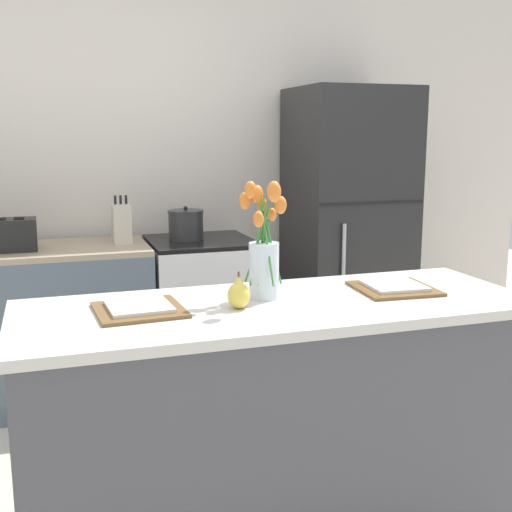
% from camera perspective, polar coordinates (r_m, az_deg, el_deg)
% --- Properties ---
extents(back_wall, '(5.20, 0.08, 2.70)m').
position_cam_1_polar(back_wall, '(4.10, -7.72, 8.76)').
color(back_wall, silver).
rests_on(back_wall, ground_plane).
extents(kitchen_island, '(1.80, 0.66, 0.91)m').
position_cam_1_polar(kitchen_island, '(2.40, 1.92, -14.74)').
color(kitchen_island, '#4C4C51').
rests_on(kitchen_island, ground_plane).
extents(stove_range, '(0.60, 0.61, 0.88)m').
position_cam_1_polar(stove_range, '(3.87, -4.83, -4.97)').
color(stove_range, silver).
rests_on(stove_range, ground_plane).
extents(refrigerator, '(0.68, 0.67, 1.77)m').
position_cam_1_polar(refrigerator, '(4.09, 8.12, 2.18)').
color(refrigerator, black).
rests_on(refrigerator, ground_plane).
extents(flower_vase, '(0.15, 0.17, 0.42)m').
position_cam_1_polar(flower_vase, '(2.26, 0.70, 0.40)').
color(flower_vase, silver).
rests_on(flower_vase, kitchen_island).
extents(pear_figurine, '(0.08, 0.08, 0.13)m').
position_cam_1_polar(pear_figurine, '(2.16, -1.54, -3.39)').
color(pear_figurine, '#E5CC4C').
rests_on(pear_figurine, kitchen_island).
extents(plate_setting_left, '(0.30, 0.30, 0.02)m').
position_cam_1_polar(plate_setting_left, '(2.16, -10.34, -4.63)').
color(plate_setting_left, brown).
rests_on(plate_setting_left, kitchen_island).
extents(plate_setting_right, '(0.30, 0.30, 0.02)m').
position_cam_1_polar(plate_setting_right, '(2.47, 12.18, -2.75)').
color(plate_setting_right, brown).
rests_on(plate_setting_right, kitchen_island).
extents(toaster, '(0.28, 0.18, 0.17)m').
position_cam_1_polar(toaster, '(3.62, -20.95, 1.77)').
color(toaster, black).
rests_on(toaster, back_counter).
extents(cooking_pot, '(0.21, 0.21, 0.20)m').
position_cam_1_polar(cooking_pot, '(3.78, -6.25, 2.79)').
color(cooking_pot, '#2D2D2D').
rests_on(cooking_pot, stove_range).
extents(knife_block, '(0.10, 0.14, 0.27)m').
position_cam_1_polar(knife_block, '(3.71, -11.87, 2.85)').
color(knife_block, beige).
rests_on(knife_block, back_counter).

